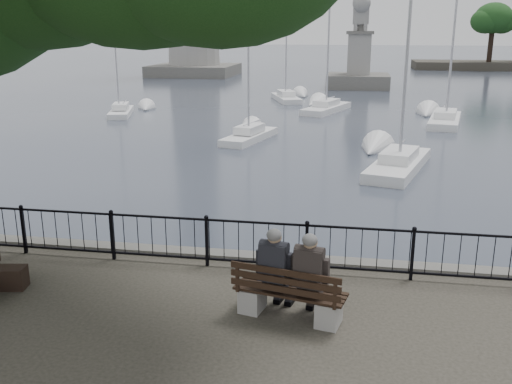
% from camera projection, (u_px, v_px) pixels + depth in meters
% --- Properties ---
extents(harbor, '(260.00, 260.00, 1.20)m').
position_uv_depth(harbor, '(260.00, 281.00, 12.00)').
color(harbor, '#565552').
rests_on(harbor, ground).
extents(railing, '(22.06, 0.06, 1.00)m').
position_uv_depth(railing, '(256.00, 243.00, 11.23)').
color(railing, black).
rests_on(railing, ground).
extents(bench, '(1.93, 0.94, 0.98)m').
position_uv_depth(bench, '(289.00, 299.00, 9.36)').
color(bench, gray).
rests_on(bench, ground).
extents(person_left, '(0.55, 0.83, 1.55)m').
position_uv_depth(person_left, '(277.00, 274.00, 9.44)').
color(person_left, black).
rests_on(person_left, ground).
extents(person_right, '(0.55, 0.83, 1.55)m').
position_uv_depth(person_right, '(311.00, 279.00, 9.23)').
color(person_right, black).
rests_on(person_right, ground).
extents(lion_monument, '(5.99, 5.99, 8.84)m').
position_uv_depth(lion_monument, '(359.00, 65.00, 55.65)').
color(lion_monument, '#565552').
rests_on(lion_monument, ground).
extents(sailboat_b, '(2.40, 4.93, 10.32)m').
position_uv_depth(sailboat_b, '(250.00, 134.00, 29.70)').
color(sailboat_b, white).
rests_on(sailboat_b, ground).
extents(sailboat_c, '(3.15, 6.12, 12.35)m').
position_uv_depth(sailboat_c, '(399.00, 162.00, 23.44)').
color(sailboat_c, white).
rests_on(sailboat_c, ground).
extents(sailboat_d, '(2.77, 6.21, 10.76)m').
position_uv_depth(sailboat_d, '(445.00, 119.00, 34.70)').
color(sailboat_d, white).
rests_on(sailboat_d, ground).
extents(sailboat_e, '(2.55, 4.83, 10.48)m').
position_uv_depth(sailboat_e, '(121.00, 110.00, 38.37)').
color(sailboat_e, white).
rests_on(sailboat_e, ground).
extents(sailboat_f, '(3.36, 5.95, 12.60)m').
position_uv_depth(sailboat_f, '(326.00, 107.00, 39.91)').
color(sailboat_f, white).
rests_on(sailboat_f, ground).
extents(sailboat_h, '(3.15, 5.55, 12.36)m').
position_uv_depth(sailboat_h, '(286.00, 96.00, 45.91)').
color(sailboat_h, white).
rests_on(sailboat_h, ground).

